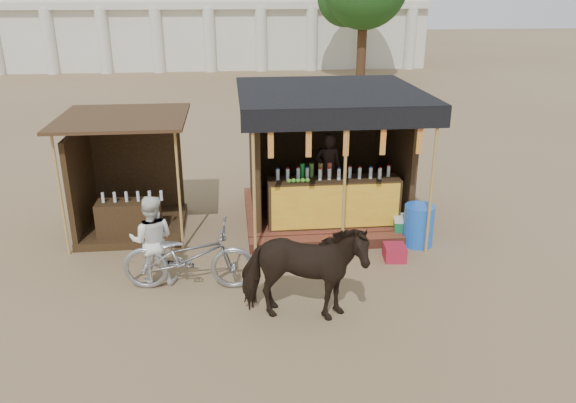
# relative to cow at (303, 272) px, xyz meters

# --- Properties ---
(ground) EXTENTS (120.00, 120.00, 0.00)m
(ground) POSITION_rel_cow_xyz_m (0.00, 0.48, -0.79)
(ground) COLOR #846B4C
(ground) RESTS_ON ground
(main_stall) EXTENTS (3.60, 3.61, 2.78)m
(main_stall) POSITION_rel_cow_xyz_m (1.00, 3.84, 0.24)
(main_stall) COLOR brown
(main_stall) RESTS_ON ground
(secondary_stall) EXTENTS (2.40, 2.40, 2.38)m
(secondary_stall) POSITION_rel_cow_xyz_m (-3.17, 3.72, 0.06)
(secondary_stall) COLOR #3D2816
(secondary_stall) RESTS_ON ground
(cow) EXTENTS (1.99, 1.17, 1.58)m
(cow) POSITION_rel_cow_xyz_m (0.00, 0.00, 0.00)
(cow) COLOR black
(cow) RESTS_ON ground
(motorbike) EXTENTS (2.22, 0.95, 1.14)m
(motorbike) POSITION_rel_cow_xyz_m (-1.72, 1.14, -0.22)
(motorbike) COLOR gray
(motorbike) RESTS_ON ground
(bystander) EXTENTS (0.77, 0.61, 1.54)m
(bystander) POSITION_rel_cow_xyz_m (-2.33, 1.40, -0.02)
(bystander) COLOR silver
(bystander) RESTS_ON ground
(blue_barrel) EXTENTS (0.74, 0.74, 0.80)m
(blue_barrel) POSITION_rel_cow_xyz_m (2.54, 2.37, -0.39)
(blue_barrel) COLOR blue
(blue_barrel) RESTS_ON ground
(red_crate) EXTENTS (0.42, 0.45, 0.28)m
(red_crate) POSITION_rel_cow_xyz_m (1.93, 1.79, -0.65)
(red_crate) COLOR maroon
(red_crate) RESTS_ON ground
(cooler) EXTENTS (0.70, 0.54, 0.46)m
(cooler) POSITION_rel_cow_xyz_m (2.46, 2.66, -0.56)
(cooler) COLOR #19723C
(cooler) RESTS_ON ground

